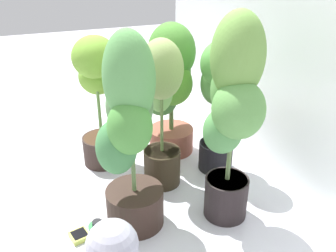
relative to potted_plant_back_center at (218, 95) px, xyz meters
name	(u,v)px	position (x,y,z in m)	size (l,w,h in m)	color
ground_plane	(134,187)	(0.04, -0.51, -0.46)	(8.00, 8.00, 0.00)	silver
potted_plant_back_center	(218,95)	(0.00, 0.00, 0.00)	(0.30, 0.24, 0.76)	black
potted_plant_front_right	(129,133)	(0.31, -0.58, 0.03)	(0.39, 0.36, 0.92)	#34231C
potted_plant_back_right	(233,107)	(0.42, -0.15, 0.12)	(0.38, 0.32, 0.99)	black
potted_plant_back_left	(170,82)	(-0.27, -0.18, 0.01)	(0.47, 0.41, 0.81)	#96503E
potted_plant_front_left	(98,91)	(-0.29, -0.61, 0.00)	(0.39, 0.32, 0.77)	#30221C
potted_plant_center	(161,104)	(0.04, -0.34, 0.01)	(0.33, 0.29, 0.81)	#332919
hygrometer_box	(79,236)	(0.34, -0.84, -0.44)	(0.10, 0.10, 0.03)	#C8C852
nutrient_bottle	(99,242)	(0.50, -0.78, -0.36)	(0.07, 0.07, 0.20)	#2F8343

